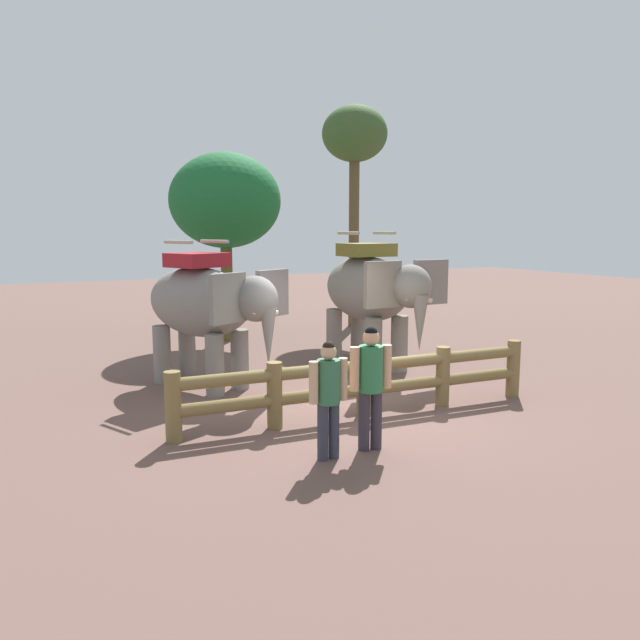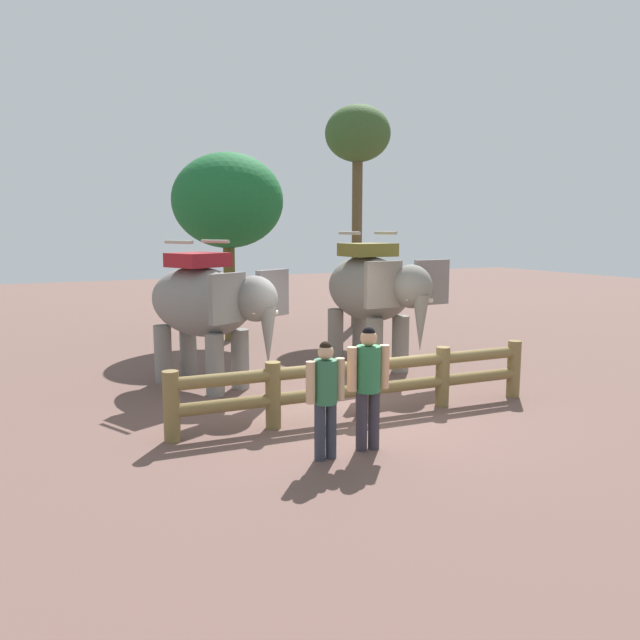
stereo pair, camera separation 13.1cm
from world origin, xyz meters
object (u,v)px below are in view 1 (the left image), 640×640
at_px(tourist_man_in_blue, 328,392).
at_px(tree_far_left, 225,202).
at_px(tree_back_center, 355,142).
at_px(log_fence, 364,381).
at_px(elephant_near_left, 206,306).
at_px(tourist_woman_in_black, 371,379).
at_px(elephant_center, 372,292).

relative_size(tourist_man_in_blue, tree_far_left, 0.32).
xyz_separation_m(tree_far_left, tree_back_center, (4.38, 0.66, 1.92)).
bearing_deg(log_fence, tree_back_center, 61.43).
relative_size(log_fence, tourist_man_in_blue, 4.00).
xyz_separation_m(elephant_near_left, tree_far_left, (1.97, 4.76, 2.20)).
distance_m(log_fence, elephant_near_left, 3.62).
bearing_deg(elephant_near_left, tourist_woman_in_black, -76.45).
xyz_separation_m(elephant_center, tourist_man_in_blue, (-3.39, -4.49, -0.77)).
distance_m(log_fence, elephant_center, 3.79).
height_order(elephant_near_left, tree_far_left, tree_far_left).
xyz_separation_m(log_fence, tourist_woman_in_black, (-0.71, -1.38, 0.41)).
bearing_deg(tourist_man_in_blue, log_fence, 45.80).
xyz_separation_m(log_fence, elephant_center, (1.98, 3.04, 1.10)).
bearing_deg(elephant_center, tree_far_left, 110.67).
bearing_deg(tree_back_center, tourist_man_in_blue, -121.26).
xyz_separation_m(tourist_woman_in_black, tree_back_center, (5.30, 9.80, 4.71)).
height_order(log_fence, elephant_center, elephant_center).
bearing_deg(tree_far_left, tree_back_center, 8.61).
bearing_deg(log_fence, tree_far_left, 88.49).
height_order(log_fence, tree_back_center, tree_back_center).
relative_size(tourist_man_in_blue, tree_back_center, 0.24).
height_order(elephant_center, tree_far_left, tree_far_left).
bearing_deg(tourist_man_in_blue, elephant_center, 52.94).
bearing_deg(tree_far_left, log_fence, -91.51).
distance_m(elephant_near_left, tree_far_left, 5.60).
distance_m(elephant_near_left, elephant_center, 3.75).
xyz_separation_m(elephant_center, tourist_woman_in_black, (-2.69, -4.42, -0.69)).
distance_m(log_fence, tree_far_left, 8.40).
xyz_separation_m(tourist_man_in_blue, tree_back_center, (5.99, 9.87, 4.79)).
bearing_deg(elephant_near_left, tree_back_center, 40.51).
bearing_deg(tourist_man_in_blue, tree_far_left, 80.09).
bearing_deg(log_fence, elephant_near_left, 120.50).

